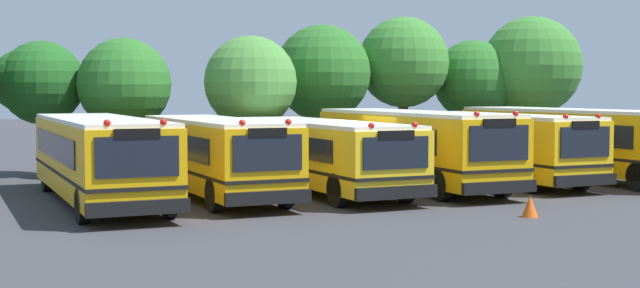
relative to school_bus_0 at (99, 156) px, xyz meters
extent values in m
plane|color=#38383D|center=(8.99, -0.15, -1.42)|extent=(160.00, 160.00, 0.00)
cube|color=#EAA80C|center=(0.00, 0.03, -0.02)|extent=(2.73, 11.02, 2.10)
cube|color=white|center=(0.00, 0.03, 1.09)|extent=(2.67, 10.80, 0.12)
cube|color=black|center=(-0.11, -5.53, -0.89)|extent=(2.56, 0.21, 0.36)
cube|color=black|center=(-0.11, -5.48, 0.36)|extent=(2.06, 0.10, 1.01)
cube|color=black|center=(1.28, 0.30, 0.31)|extent=(0.21, 8.56, 0.76)
cube|color=black|center=(-1.27, 0.35, 0.31)|extent=(0.21, 8.56, 0.76)
cube|color=black|center=(0.00, 0.03, -0.44)|extent=(2.75, 11.13, 0.10)
sphere|color=red|center=(0.58, -5.32, 1.19)|extent=(0.18, 0.18, 0.18)
sphere|color=red|center=(-0.80, -5.29, 1.19)|extent=(0.18, 0.18, 0.18)
cube|color=black|center=(-0.11, -5.49, 0.93)|extent=(1.13, 0.10, 0.24)
cylinder|color=black|center=(1.03, -4.08, -0.92)|extent=(0.30, 1.01, 1.00)
cylinder|color=black|center=(-1.20, -4.04, -0.92)|extent=(0.30, 1.01, 1.00)
cylinder|color=black|center=(1.19, 3.69, -0.92)|extent=(0.30, 1.01, 1.00)
cylinder|color=black|center=(-1.04, 3.73, -0.92)|extent=(0.30, 1.01, 1.00)
cube|color=#EAA80C|center=(3.61, -0.14, -0.06)|extent=(2.56, 9.56, 2.03)
cube|color=white|center=(3.61, -0.14, 1.01)|extent=(2.51, 9.37, 0.12)
cube|color=black|center=(3.53, -4.97, -0.89)|extent=(2.44, 0.20, 0.36)
cube|color=black|center=(3.53, -4.92, 0.31)|extent=(1.96, 0.09, 0.97)
cube|color=black|center=(4.83, 0.14, 0.27)|extent=(0.17, 7.43, 0.73)
cube|color=black|center=(2.40, 0.19, 0.27)|extent=(0.17, 7.43, 0.73)
cube|color=black|center=(3.61, -0.14, -0.46)|extent=(2.58, 9.66, 0.10)
sphere|color=red|center=(4.19, -4.76, 1.11)|extent=(0.18, 0.18, 0.18)
sphere|color=red|center=(2.87, -4.73, 1.11)|extent=(0.18, 0.18, 0.18)
cube|color=black|center=(3.53, -4.93, 0.85)|extent=(1.08, 0.10, 0.24)
cylinder|color=black|center=(4.61, -3.51, -0.92)|extent=(0.30, 1.00, 1.00)
cylinder|color=black|center=(2.49, -3.48, -0.92)|extent=(0.30, 1.00, 1.00)
cylinder|color=black|center=(4.72, 2.81, -0.92)|extent=(0.30, 1.00, 1.00)
cylinder|color=black|center=(2.60, 2.84, -0.92)|extent=(0.30, 1.00, 1.00)
cube|color=yellow|center=(7.24, -0.21, -0.12)|extent=(2.60, 10.28, 1.90)
cube|color=white|center=(7.24, -0.21, 0.89)|extent=(2.55, 10.07, 0.12)
cube|color=black|center=(7.21, -5.41, -0.89)|extent=(2.59, 0.18, 0.36)
cube|color=black|center=(7.21, -5.36, 0.22)|extent=(2.08, 0.07, 0.91)
cube|color=black|center=(8.53, 0.08, 0.18)|extent=(0.09, 8.01, 0.69)
cube|color=black|center=(5.96, 0.10, 0.18)|extent=(0.09, 8.01, 0.69)
cube|color=black|center=(7.24, -0.21, -0.50)|extent=(2.63, 10.38, 0.10)
sphere|color=red|center=(7.91, -5.20, 0.99)|extent=(0.18, 0.18, 0.18)
sphere|color=red|center=(6.51, -5.19, 0.99)|extent=(0.18, 0.18, 0.18)
cube|color=black|center=(7.21, -5.37, 0.73)|extent=(1.14, 0.09, 0.24)
cylinder|color=black|center=(8.35, -3.95, -0.92)|extent=(0.29, 1.00, 1.00)
cylinder|color=black|center=(6.09, -3.94, -0.92)|extent=(0.29, 1.00, 1.00)
cylinder|color=black|center=(8.39, 3.11, -0.92)|extent=(0.29, 1.00, 1.00)
cylinder|color=black|center=(6.14, 3.13, -0.92)|extent=(0.29, 1.00, 1.00)
cube|color=#EAA80C|center=(10.78, -0.25, 0.02)|extent=(2.80, 10.54, 2.19)
cube|color=white|center=(10.78, -0.25, 1.18)|extent=(2.74, 10.33, 0.12)
cube|color=black|center=(10.63, -5.56, -0.89)|extent=(2.56, 0.23, 0.36)
cube|color=black|center=(10.63, -5.51, 0.42)|extent=(2.05, 0.12, 1.05)
cube|color=black|center=(12.06, 0.01, 0.38)|extent=(0.27, 8.17, 0.79)
cube|color=black|center=(9.51, 0.08, 0.38)|extent=(0.27, 8.17, 0.79)
cube|color=black|center=(10.78, -0.25, -0.41)|extent=(2.82, 10.64, 0.10)
sphere|color=red|center=(11.32, -5.35, 1.28)|extent=(0.18, 0.18, 0.18)
sphere|color=red|center=(9.95, -5.32, 1.28)|extent=(0.18, 0.18, 0.18)
cube|color=black|center=(10.63, -5.52, 1.02)|extent=(1.13, 0.11, 0.24)
cylinder|color=black|center=(11.78, -4.12, -0.92)|extent=(0.31, 1.01, 1.00)
cylinder|color=black|center=(9.56, -4.05, -0.92)|extent=(0.31, 1.01, 1.00)
cylinder|color=black|center=(11.98, 3.15, -0.92)|extent=(0.31, 1.01, 1.00)
cylinder|color=black|center=(9.76, 3.21, -0.92)|extent=(0.31, 1.01, 1.00)
cube|color=yellow|center=(14.42, -0.32, -0.05)|extent=(2.49, 9.27, 2.05)
cube|color=white|center=(14.42, -0.32, 1.04)|extent=(2.44, 9.09, 0.12)
cube|color=black|center=(14.37, -5.02, -0.89)|extent=(2.44, 0.18, 0.36)
cube|color=black|center=(14.37, -4.97, 0.32)|extent=(1.96, 0.08, 0.99)
cube|color=black|center=(15.63, -0.03, 0.28)|extent=(0.11, 7.21, 0.74)
cube|color=black|center=(13.20, -0.01, 0.28)|extent=(0.11, 7.21, 0.74)
cube|color=black|center=(14.42, -0.32, -0.46)|extent=(2.51, 9.36, 0.10)
sphere|color=red|center=(15.03, -4.80, 1.14)|extent=(0.18, 0.18, 0.18)
sphere|color=red|center=(13.71, -4.79, 1.14)|extent=(0.18, 0.18, 0.18)
cube|color=black|center=(14.37, -4.98, 0.88)|extent=(1.08, 0.09, 0.24)
cylinder|color=black|center=(15.44, -3.56, -0.92)|extent=(0.29, 1.00, 1.00)
cylinder|color=black|center=(13.33, -3.53, -0.92)|extent=(0.29, 1.00, 1.00)
cylinder|color=black|center=(15.50, 2.49, -0.92)|extent=(0.29, 1.00, 1.00)
cylinder|color=black|center=(13.39, 2.51, -0.92)|extent=(0.29, 1.00, 1.00)
cube|color=#EAA80C|center=(18.04, -0.30, 0.03)|extent=(2.70, 11.52, 2.20)
cube|color=white|center=(18.04, -0.30, 1.18)|extent=(2.64, 11.29, 0.12)
cube|color=black|center=(19.30, 0.02, 0.38)|extent=(0.19, 8.96, 0.79)
cube|color=black|center=(16.76, -0.03, 0.38)|extent=(0.19, 8.96, 0.79)
cube|color=black|center=(18.04, -0.30, -0.41)|extent=(2.72, 11.64, 0.10)
cylinder|color=black|center=(17.00, -4.66, -0.92)|extent=(0.30, 1.00, 1.00)
cylinder|color=black|center=(19.08, 3.65, -0.92)|extent=(0.30, 1.00, 1.00)
cylinder|color=black|center=(16.86, 3.62, -0.92)|extent=(0.30, 1.00, 1.00)
cylinder|color=#4C3823|center=(-0.40, 9.39, -0.20)|extent=(0.42, 0.42, 2.45)
sphere|color=#1E561E|center=(-0.40, 9.39, 2.27)|extent=(3.32, 3.32, 3.32)
sphere|color=#1E561E|center=(-1.09, 9.67, 2.34)|extent=(2.47, 2.47, 2.47)
cylinder|color=#4C3823|center=(2.47, 7.72, -0.30)|extent=(0.36, 0.36, 2.25)
sphere|color=#286623|center=(2.47, 7.72, 2.20)|extent=(3.65, 3.65, 3.65)
sphere|color=#286623|center=(2.62, 7.83, 2.31)|extent=(2.70, 2.70, 2.70)
cylinder|color=#4C3823|center=(7.35, 6.66, -0.27)|extent=(0.43, 0.43, 2.31)
sphere|color=#478438|center=(7.35, 6.66, 2.30)|extent=(3.76, 3.76, 3.76)
sphere|color=#478438|center=(7.21, 6.44, 2.52)|extent=(2.31, 2.31, 2.31)
cylinder|color=#4C3823|center=(11.45, 8.60, -0.15)|extent=(0.38, 0.38, 2.55)
sphere|color=#286623|center=(11.45, 8.60, 2.73)|extent=(4.29, 4.29, 4.29)
sphere|color=#286623|center=(11.11, 8.26, 2.64)|extent=(2.74, 2.74, 2.74)
cylinder|color=#4C3823|center=(15.56, 8.53, 0.13)|extent=(0.47, 0.47, 3.11)
sphere|color=#387A2D|center=(15.56, 8.53, 3.26)|extent=(4.19, 4.19, 4.19)
sphere|color=#387A2D|center=(15.39, 8.31, 3.30)|extent=(3.20, 3.20, 3.20)
cylinder|color=#4C3823|center=(19.34, 8.42, -0.20)|extent=(0.45, 0.45, 2.45)
sphere|color=#286623|center=(19.34, 8.42, 2.46)|extent=(3.82, 3.82, 3.82)
sphere|color=#286623|center=(19.45, 8.60, 2.58)|extent=(2.76, 2.76, 2.76)
cylinder|color=#4C3823|center=(21.98, 7.33, -0.04)|extent=(0.36, 0.36, 2.76)
sphere|color=#387A2D|center=(21.98, 7.33, 3.12)|extent=(4.77, 4.77, 4.77)
sphere|color=#387A2D|center=(22.70, 7.02, 3.03)|extent=(3.11, 3.11, 3.11)
cone|color=#EA5914|center=(9.92, -7.86, -1.13)|extent=(0.44, 0.44, 0.58)
camera|label=1|loc=(-5.04, -26.68, 2.00)|focal=49.22mm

